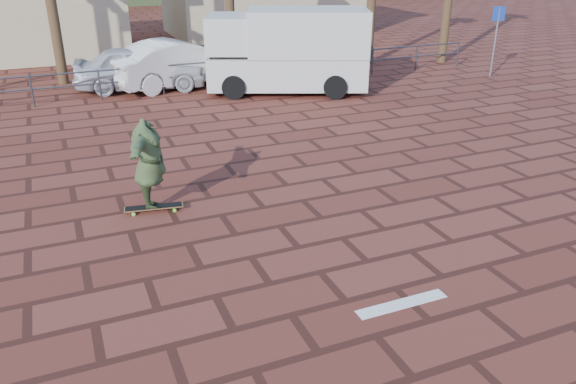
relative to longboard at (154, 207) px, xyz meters
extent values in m
plane|color=brown|center=(1.96, -3.14, -0.09)|extent=(120.00, 120.00, 0.00)
cube|color=white|center=(2.66, -4.34, -0.08)|extent=(1.40, 0.22, 0.01)
cylinder|color=#47494F|center=(-2.04, 8.86, 0.41)|extent=(0.06, 0.06, 1.00)
cylinder|color=#47494F|center=(-0.04, 8.86, 0.41)|extent=(0.06, 0.06, 1.00)
cylinder|color=#47494F|center=(1.96, 8.86, 0.41)|extent=(0.06, 0.06, 1.00)
cylinder|color=#47494F|center=(3.96, 8.86, 0.41)|extent=(0.06, 0.06, 1.00)
cylinder|color=#47494F|center=(5.96, 8.86, 0.41)|extent=(0.06, 0.06, 1.00)
cylinder|color=#47494F|center=(7.96, 8.86, 0.41)|extent=(0.06, 0.06, 1.00)
cylinder|color=#47494F|center=(9.96, 8.86, 0.41)|extent=(0.06, 0.06, 1.00)
cylinder|color=#47494F|center=(11.96, 8.86, 0.41)|extent=(0.06, 0.06, 1.00)
cylinder|color=#47494F|center=(13.96, 8.86, 0.41)|extent=(0.06, 0.06, 1.00)
cylinder|color=#47494F|center=(1.96, 8.86, 0.86)|extent=(24.00, 0.05, 0.05)
cylinder|color=#47494F|center=(1.96, 8.86, 0.46)|extent=(24.00, 0.05, 0.05)
cube|color=olive|center=(0.00, 0.00, 0.01)|extent=(1.11, 0.42, 0.02)
cube|color=black|center=(0.00, 0.00, 0.02)|extent=(1.07, 0.40, 0.00)
cube|color=silver|center=(-0.37, 0.07, -0.02)|extent=(0.09, 0.19, 0.03)
cube|color=silver|center=(0.37, -0.07, -0.02)|extent=(0.09, 0.19, 0.03)
cylinder|color=#75EE32|center=(-0.39, -0.04, -0.05)|extent=(0.07, 0.04, 0.07)
cylinder|color=#75EE32|center=(-0.35, 0.17, -0.05)|extent=(0.07, 0.04, 0.07)
cylinder|color=#75EE32|center=(0.35, -0.17, -0.05)|extent=(0.07, 0.04, 0.07)
cylinder|color=#75EE32|center=(0.39, 0.04, -0.05)|extent=(0.07, 0.04, 0.07)
imported|color=#394B28|center=(0.00, 0.00, 0.88)|extent=(1.13, 2.19, 1.72)
cube|color=silver|center=(5.95, 7.66, 0.63)|extent=(5.61, 3.95, 1.06)
cube|color=silver|center=(6.57, 7.41, 1.89)|extent=(4.41, 3.52, 1.44)
cube|color=silver|center=(4.26, 8.36, 1.84)|extent=(2.23, 2.55, 1.16)
cube|color=black|center=(3.68, 8.60, 1.40)|extent=(0.68, 1.53, 0.63)
cylinder|color=black|center=(3.96, 7.39, 0.30)|extent=(0.81, 0.54, 0.77)
cylinder|color=black|center=(4.73, 9.26, 0.30)|extent=(0.81, 0.54, 0.77)
cylinder|color=black|center=(6.98, 6.14, 0.30)|extent=(0.81, 0.54, 0.77)
cylinder|color=black|center=(7.76, 8.01, 0.30)|extent=(0.81, 0.54, 0.77)
imported|color=silver|center=(1.44, 9.86, 0.66)|extent=(4.65, 2.58, 1.50)
imported|color=silver|center=(2.77, 9.87, 0.71)|extent=(5.13, 2.97, 1.60)
cylinder|color=gray|center=(13.96, 6.86, 1.17)|extent=(0.07, 0.07, 2.51)
cube|color=#193FB2|center=(13.96, 6.86, 2.19)|extent=(0.51, 0.07, 0.51)
camera|label=1|loc=(-1.36, -9.78, 4.57)|focal=35.00mm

